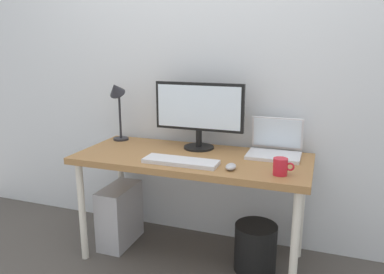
% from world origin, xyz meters
% --- Properties ---
extents(ground_plane, '(6.00, 6.00, 0.00)m').
position_xyz_m(ground_plane, '(0.00, 0.00, 0.00)').
color(ground_plane, '#4C4742').
extents(back_wall, '(4.40, 0.04, 2.60)m').
position_xyz_m(back_wall, '(0.00, 0.37, 1.30)').
color(back_wall, silver).
rests_on(back_wall, ground_plane).
extents(desk, '(1.44, 0.62, 0.70)m').
position_xyz_m(desk, '(0.00, 0.00, 0.64)').
color(desk, olive).
rests_on(desk, ground_plane).
extents(monitor, '(0.59, 0.20, 0.44)m').
position_xyz_m(monitor, '(-0.02, 0.18, 0.95)').
color(monitor, black).
rests_on(monitor, desk).
extents(laptop, '(0.32, 0.26, 0.23)m').
position_xyz_m(laptop, '(0.48, 0.19, 0.76)').
color(laptop, silver).
rests_on(laptop, desk).
extents(desk_lamp, '(0.11, 0.16, 0.44)m').
position_xyz_m(desk_lamp, '(-0.62, 0.18, 1.01)').
color(desk_lamp, '#232328').
rests_on(desk_lamp, desk).
extents(keyboard, '(0.44, 0.14, 0.02)m').
position_xyz_m(keyboard, '(-0.01, -0.17, 0.71)').
color(keyboard, silver).
rests_on(keyboard, desk).
extents(mouse, '(0.06, 0.09, 0.03)m').
position_xyz_m(mouse, '(0.29, -0.18, 0.72)').
color(mouse, '#B2B2B7').
rests_on(mouse, desk).
extents(coffee_mug, '(0.11, 0.08, 0.09)m').
position_xyz_m(coffee_mug, '(0.56, -0.17, 0.75)').
color(coffee_mug, red).
rests_on(coffee_mug, desk).
extents(computer_tower, '(0.18, 0.36, 0.42)m').
position_xyz_m(computer_tower, '(-0.54, 0.01, 0.21)').
color(computer_tower, '#B2B2B7').
rests_on(computer_tower, ground_plane).
extents(wastebasket, '(0.26, 0.26, 0.30)m').
position_xyz_m(wastebasket, '(0.42, 0.00, 0.15)').
color(wastebasket, black).
rests_on(wastebasket, ground_plane).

